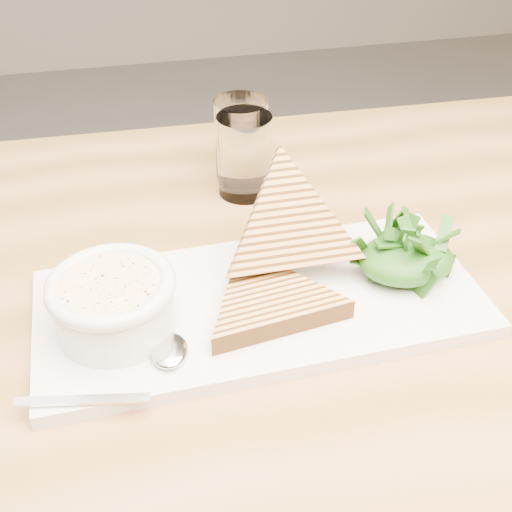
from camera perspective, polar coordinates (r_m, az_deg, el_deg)
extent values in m
cube|color=#A77043|center=(0.64, -2.73, -6.49)|extent=(1.28, 0.87, 0.04)
cylinder|color=#A77043|center=(1.34, 19.81, -3.43)|extent=(0.06, 0.06, 0.73)
cube|color=silver|center=(0.63, 0.41, -4.18)|extent=(0.43, 0.20, 0.01)
cylinder|color=silver|center=(0.59, -12.43, -4.63)|extent=(0.11, 0.11, 0.04)
cylinder|color=beige|center=(0.57, -12.77, -2.68)|extent=(0.09, 0.09, 0.01)
torus|color=silver|center=(0.57, -12.79, -2.53)|extent=(0.11, 0.11, 0.01)
ellipsoid|color=#18480F|center=(0.66, 13.16, -0.29)|extent=(0.10, 0.08, 0.04)
ellipsoid|color=silver|center=(0.57, -7.68, -8.33)|extent=(0.04, 0.05, 0.01)
cube|color=silver|center=(0.55, -15.18, -12.24)|extent=(0.11, 0.03, 0.00)
cylinder|color=white|center=(0.78, -1.02, 8.94)|extent=(0.07, 0.07, 0.10)
cylinder|color=white|center=(0.82, -1.32, 10.35)|extent=(0.07, 0.07, 0.10)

